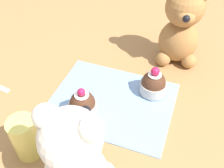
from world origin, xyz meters
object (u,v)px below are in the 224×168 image
Objects in this scene: juice_glass at (26,138)px; teddy_bear_cream at (76,159)px; teddy_bear_tan at (181,27)px; cupcake_near_cream_bear at (83,105)px; cupcake_near_tan_bear at (153,84)px.

teddy_bear_cream is at bearing 165.21° from juice_glass.
teddy_bear_tan is 0.43m from juice_glass.
cupcake_near_cream_bear is 0.84× the size of juice_glass.
teddy_bear_cream is at bearing 112.51° from cupcake_near_cream_bear.
juice_glass is (0.18, 0.23, 0.02)m from cupcake_near_tan_bear.
cupcake_near_cream_bear is 1.05× the size of cupcake_near_tan_bear.
teddy_bear_cream reaches higher than cupcake_near_tan_bear.
teddy_bear_tan reaches higher than juice_glass.
cupcake_near_cream_bear reaches higher than cupcake_near_tan_bear.
cupcake_near_tan_bear is (0.03, 0.15, -0.07)m from teddy_bear_tan.
juice_glass is at bearing 51.99° from cupcake_near_tan_bear.
juice_glass is at bearing 62.48° from cupcake_near_cream_bear.
cupcake_near_tan_bear is at bearing -111.60° from teddy_bear_tan.
cupcake_near_tan_bear is (-0.12, -0.12, -0.00)m from cupcake_near_cream_bear.
juice_glass is (0.12, -0.03, -0.05)m from teddy_bear_cream.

